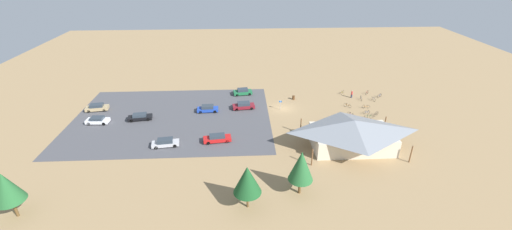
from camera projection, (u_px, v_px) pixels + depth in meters
The scene contains 29 objects.
ground at pixel (283, 108), 69.37m from camera, with size 160.00×160.00×0.00m, color #9E7F56.
parking_lot_asphalt at pixel (172, 118), 65.34m from camera, with size 38.99×28.61×0.05m, color #4C4C51.
bike_pavilion at pixel (353, 132), 54.54m from camera, with size 16.05×10.50×5.06m.
trash_bin at pixel (294, 98), 73.33m from camera, with size 0.60×0.60×0.90m, color brown.
lot_sign at pixel (280, 104), 68.14m from camera, with size 0.56×0.08×2.20m.
pine_far_east at pixel (301, 166), 43.12m from camera, with size 3.41×3.41×6.74m.
pine_far_west at pixel (247, 180), 40.73m from camera, with size 3.64×3.64×6.36m.
pine_mideast at pixel (6, 187), 39.19m from camera, with size 3.49×3.49×6.60m.
bicycle_blue_front_row at pixel (366, 112), 66.87m from camera, with size 1.61×0.52×0.76m.
bicycle_orange_edge_south at pixel (366, 107), 69.29m from camera, with size 1.71×0.48×0.84m.
bicycle_purple_lone_west at pixel (351, 115), 65.85m from camera, with size 0.88×1.60×0.83m.
bicycle_white_lone_east at pixel (361, 98), 73.11m from camera, with size 0.48×1.68×0.87m.
bicycle_silver_yard_front at pixel (373, 99), 72.77m from camera, with size 0.52×1.66×0.89m.
bicycle_yellow_yard_right at pixel (342, 92), 76.22m from camera, with size 1.11×1.30×0.81m.
bicycle_black_near_porch at pixel (376, 114), 66.07m from camera, with size 1.35×1.15×0.83m.
bicycle_red_trailside at pixel (367, 93), 76.12m from camera, with size 1.27×1.31×0.84m.
bicycle_green_near_sign at pixel (369, 116), 65.10m from camera, with size 1.80×0.48×0.92m.
bicycle_teal_edge_north at pixel (352, 120), 63.72m from camera, with size 1.51×0.68×0.78m.
bicycle_blue_by_bin at pixel (379, 96), 74.41m from camera, with size 1.38×1.06×0.82m.
bicycle_orange_yard_center at pixel (347, 106), 69.74m from camera, with size 1.30×1.19×0.84m.
car_tan_aisle_side at pixel (97, 107), 68.00m from camera, with size 4.69×2.43×1.46m.
car_green_inner_stall at pixel (243, 92), 75.59m from camera, with size 4.48×2.48×1.46m.
car_red_front_row at pixel (217, 138), 56.89m from camera, with size 4.98×2.32×1.35m.
car_white_end_stall at pixel (98, 120), 62.94m from camera, with size 4.32×2.01×1.34m.
car_blue_back_corner at pixel (208, 109), 67.54m from camera, with size 4.37×1.93×1.41m.
car_maroon_near_entry at pixel (244, 106), 68.78m from camera, with size 4.76×2.38×1.47m.
car_black_second_row at pixel (140, 117), 64.28m from camera, with size 4.82×2.41×1.30m.
car_silver_by_curb at pixel (165, 143), 55.59m from camera, with size 4.73×2.28×1.39m.
visitor_by_pavilion at pixel (352, 94), 74.02m from camera, with size 0.40×0.38×1.76m.
Camera 1 is at (8.89, 62.20, 29.98)m, focal length 22.85 mm.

